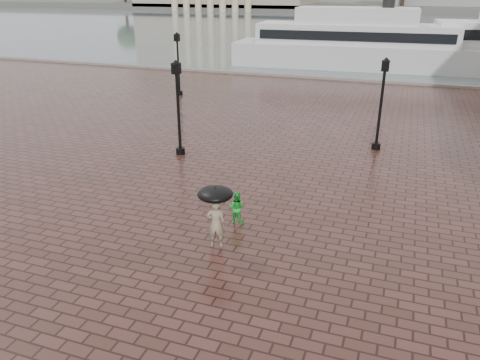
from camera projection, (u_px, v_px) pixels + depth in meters
The scene contains 9 objects.
ground at pixel (216, 297), 12.49m from camera, with size 300.00×300.00×0.00m, color #3C211B.
harbour_water at pixel (393, 26), 92.38m from camera, with size 240.00×240.00×0.00m, color #4C595C.
quay_edge at pixel (357, 81), 40.28m from camera, with size 80.00×0.60×0.30m, color slate.
far_shore at pixel (404, 6), 151.05m from camera, with size 300.00×60.00×2.00m, color #4C4C47.
street_lamps at pixel (237, 87), 26.45m from camera, with size 15.44×12.44×4.40m.
adult_pedestrian at pixel (216, 224), 14.61m from camera, with size 0.59×0.39×1.61m, color gray.
child_pedestrian at pixel (237, 208), 16.16m from camera, with size 0.57×0.44×1.17m, color green.
ferry_near at pixel (354, 43), 46.00m from camera, with size 23.85×6.91×7.74m.
umbrella at pixel (215, 194), 14.21m from camera, with size 1.10×1.10×1.12m.
Camera 1 is at (4.05, -9.49, 7.73)m, focal length 35.00 mm.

